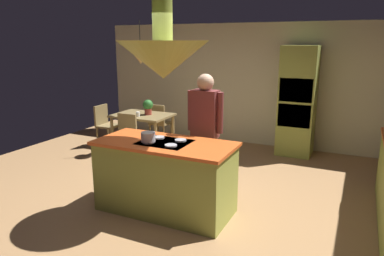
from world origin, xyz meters
name	(u,v)px	position (x,y,z in m)	size (l,w,h in m)	color
ground	(173,204)	(0.00, 0.00, 0.00)	(8.16, 8.16, 0.00)	#AD7F51
wall_back	(249,85)	(0.00, 3.45, 1.27)	(6.80, 0.10, 2.55)	beige
kitchen_island	(165,177)	(0.00, -0.20, 0.47)	(1.78, 0.84, 0.96)	#939E42
oven_tower	(297,101)	(1.10, 3.04, 1.05)	(0.66, 0.62, 2.11)	#939E42
dining_table	(143,120)	(-1.70, 1.90, 0.66)	(1.12, 0.81, 0.76)	olive
person_at_island	(205,127)	(0.26, 0.49, 1.01)	(0.53, 0.23, 1.75)	tan
range_hood	(163,57)	(0.00, -0.20, 1.99)	(1.10, 1.10, 1.00)	#939E42
pendant_light_over_table	(141,58)	(-1.70, 1.90, 1.86)	(0.32, 0.32, 0.82)	#E0B266
chair_facing_island	(124,134)	(-1.70, 1.27, 0.50)	(0.40, 0.40, 0.87)	olive
chair_by_back_wall	(159,121)	(-1.70, 2.53, 0.50)	(0.40, 0.40, 0.87)	olive
chair_at_corner	(105,123)	(-2.64, 1.90, 0.50)	(0.40, 0.40, 0.87)	olive
potted_plant_on_table	(148,106)	(-1.59, 1.94, 0.93)	(0.20, 0.20, 0.30)	#99382D
cup_on_table	(138,114)	(-1.67, 1.70, 0.81)	(0.07, 0.07, 0.09)	white
cooking_pot_on_cooktop	(148,137)	(-0.16, -0.33, 1.02)	(0.18, 0.18, 0.12)	#B2B2B7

